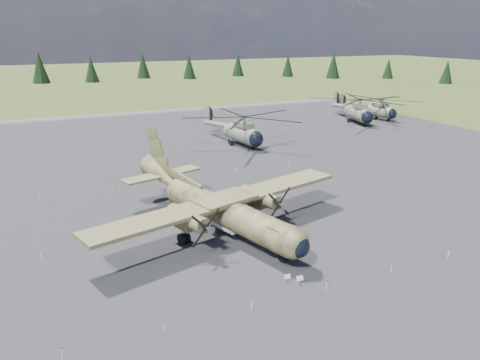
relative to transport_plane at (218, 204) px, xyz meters
name	(u,v)px	position (x,y,z in m)	size (l,w,h in m)	color
ground	(228,227)	(1.09, 0.26, -2.54)	(500.00, 500.00, 0.00)	#485324
apron	(193,195)	(1.09, 10.26, -2.54)	(120.00, 120.00, 0.04)	#59585D
transport_plane	(218,204)	(0.00, 0.00, 0.00)	(26.53, 23.71, 8.83)	#363B20
helicopter_near	(242,125)	(16.12, 29.44, 1.01)	(22.22, 24.41, 5.00)	slate
helicopter_mid	(359,106)	(45.45, 37.36, 1.04)	(23.55, 24.89, 5.04)	slate
helicopter_far	(378,105)	(52.10, 39.25, 0.55)	(20.66, 21.72, 4.35)	slate
info_placard_left	(287,277)	(1.02, -11.20, -2.06)	(0.47, 0.22, 0.72)	gray
info_placard_right	(300,279)	(1.66, -11.90, -2.01)	(0.51, 0.24, 0.79)	gray
barrier_fence	(223,223)	(0.63, 0.19, -2.03)	(33.12, 29.62, 0.85)	silver
treeline	(298,177)	(7.43, -1.82, 2.19)	(318.53, 307.14, 10.99)	black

